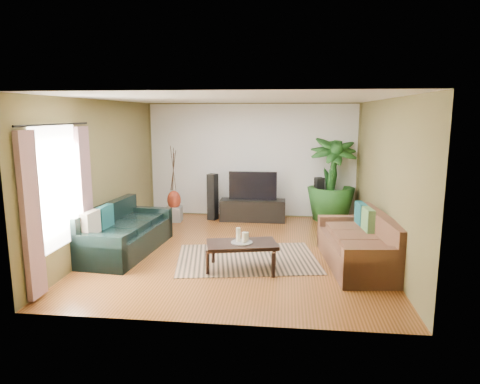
# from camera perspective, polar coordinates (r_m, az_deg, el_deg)

# --- Properties ---
(floor) EXTENTS (5.50, 5.50, 0.00)m
(floor) POSITION_cam_1_polar(r_m,az_deg,el_deg) (7.82, -0.16, -7.85)
(floor) COLOR #975027
(floor) RESTS_ON ground
(ceiling) EXTENTS (5.50, 5.50, 0.00)m
(ceiling) POSITION_cam_1_polar(r_m,az_deg,el_deg) (7.43, -0.17, 12.33)
(ceiling) COLOR white
(ceiling) RESTS_ON ground
(wall_back) EXTENTS (5.00, 0.00, 5.00)m
(wall_back) POSITION_cam_1_polar(r_m,az_deg,el_deg) (10.23, 1.59, 4.22)
(wall_back) COLOR brown
(wall_back) RESTS_ON ground
(wall_front) EXTENTS (5.00, 0.00, 5.00)m
(wall_front) POSITION_cam_1_polar(r_m,az_deg,el_deg) (4.83, -3.88, -2.78)
(wall_front) COLOR brown
(wall_front) RESTS_ON ground
(wall_left) EXTENTS (0.00, 5.50, 5.50)m
(wall_left) POSITION_cam_1_polar(r_m,az_deg,el_deg) (8.18, -17.86, 2.17)
(wall_left) COLOR brown
(wall_left) RESTS_ON ground
(wall_right) EXTENTS (0.00, 5.50, 5.50)m
(wall_right) POSITION_cam_1_polar(r_m,az_deg,el_deg) (7.64, 18.80, 1.57)
(wall_right) COLOR brown
(wall_right) RESTS_ON ground
(backwall_panel) EXTENTS (4.90, 0.00, 4.90)m
(backwall_panel) POSITION_cam_1_polar(r_m,az_deg,el_deg) (10.22, 1.58, 4.22)
(backwall_panel) COLOR white
(backwall_panel) RESTS_ON ground
(window_pane) EXTENTS (0.00, 1.80, 1.80)m
(window_pane) POSITION_cam_1_polar(r_m,az_deg,el_deg) (6.75, -23.24, 0.60)
(window_pane) COLOR white
(window_pane) RESTS_ON ground
(curtain_near) EXTENTS (0.08, 0.35, 2.20)m
(curtain_near) POSITION_cam_1_polar(r_m,az_deg,el_deg) (6.14, -26.09, -2.90)
(curtain_near) COLOR gray
(curtain_near) RESTS_ON ground
(curtain_far) EXTENTS (0.08, 0.35, 2.20)m
(curtain_far) POSITION_cam_1_polar(r_m,az_deg,el_deg) (7.42, -19.95, -0.32)
(curtain_far) COLOR gray
(curtain_far) RESTS_ON ground
(curtain_rod) EXTENTS (0.03, 1.90, 0.03)m
(curtain_rod) POSITION_cam_1_polar(r_m,az_deg,el_deg) (6.65, -23.42, 8.26)
(curtain_rod) COLOR black
(curtain_rod) RESTS_ON ground
(sofa_left) EXTENTS (1.13, 2.26, 0.85)m
(sofa_left) POSITION_cam_1_polar(r_m,az_deg,el_deg) (7.93, -14.97, -4.76)
(sofa_left) COLOR black
(sofa_left) RESTS_ON floor
(sofa_right) EXTENTS (1.15, 2.16, 0.85)m
(sofa_right) POSITION_cam_1_polar(r_m,az_deg,el_deg) (7.25, 15.39, -6.21)
(sofa_right) COLOR brown
(sofa_right) RESTS_ON floor
(area_rug) EXTENTS (2.61, 2.05, 0.01)m
(area_rug) POSITION_cam_1_polar(r_m,az_deg,el_deg) (7.41, 0.96, -8.87)
(area_rug) COLOR tan
(area_rug) RESTS_ON floor
(coffee_table) EXTENTS (1.20, 0.83, 0.45)m
(coffee_table) POSITION_cam_1_polar(r_m,az_deg,el_deg) (6.85, 0.24, -8.57)
(coffee_table) COLOR black
(coffee_table) RESTS_ON floor
(candle_tray) EXTENTS (0.34, 0.34, 0.01)m
(candle_tray) POSITION_cam_1_polar(r_m,az_deg,el_deg) (6.78, 0.24, -6.72)
(candle_tray) COLOR gray
(candle_tray) RESTS_ON coffee_table
(candle_tall) EXTENTS (0.07, 0.07, 0.22)m
(candle_tall) POSITION_cam_1_polar(r_m,az_deg,el_deg) (6.78, -0.24, -5.69)
(candle_tall) COLOR white
(candle_tall) RESTS_ON candle_tray
(candle_mid) EXTENTS (0.07, 0.07, 0.17)m
(candle_mid) POSITION_cam_1_polar(r_m,az_deg,el_deg) (6.71, 0.54, -6.08)
(candle_mid) COLOR white
(candle_mid) RESTS_ON candle_tray
(candle_short) EXTENTS (0.07, 0.07, 0.14)m
(candle_short) POSITION_cam_1_polar(r_m,az_deg,el_deg) (6.81, 0.88, -5.97)
(candle_short) COLOR beige
(candle_short) RESTS_ON candle_tray
(tv_stand) EXTENTS (1.50, 0.46, 0.50)m
(tv_stand) POSITION_cam_1_polar(r_m,az_deg,el_deg) (9.90, 1.70, -2.44)
(tv_stand) COLOR black
(tv_stand) RESTS_ON floor
(television) EXTENTS (1.10, 0.06, 0.65)m
(television) POSITION_cam_1_polar(r_m,az_deg,el_deg) (9.81, 1.72, 0.86)
(television) COLOR black
(television) RESTS_ON tv_stand
(speaker_left) EXTENTS (0.25, 0.27, 1.08)m
(speaker_left) POSITION_cam_1_polar(r_m,az_deg,el_deg) (9.98, -3.66, -0.66)
(speaker_left) COLOR black
(speaker_left) RESTS_ON floor
(speaker_right) EXTENTS (0.24, 0.25, 1.00)m
(speaker_right) POSITION_cam_1_polar(r_m,az_deg,el_deg) (10.10, 10.45, -0.91)
(speaker_right) COLOR black
(speaker_right) RESTS_ON floor
(potted_plant) EXTENTS (1.17, 1.17, 1.94)m
(potted_plant) POSITION_cam_1_polar(r_m,az_deg,el_deg) (10.04, 12.10, 1.69)
(potted_plant) COLOR #1B4A18
(potted_plant) RESTS_ON floor
(plant_pot) EXTENTS (0.36, 0.36, 0.28)m
(plant_pot) POSITION_cam_1_polar(r_m,az_deg,el_deg) (10.20, 11.93, -2.92)
(plant_pot) COLOR black
(plant_pot) RESTS_ON floor
(pedestal) EXTENTS (0.36, 0.36, 0.34)m
(pedestal) POSITION_cam_1_polar(r_m,az_deg,el_deg) (10.01, -8.74, -2.89)
(pedestal) COLOR gray
(pedestal) RESTS_ON floor
(vase) EXTENTS (0.31, 0.31, 0.44)m
(vase) POSITION_cam_1_polar(r_m,az_deg,el_deg) (9.94, -8.79, -1.06)
(vase) COLOR maroon
(vase) RESTS_ON pedestal
(side_table) EXTENTS (0.55, 0.55, 0.47)m
(side_table) POSITION_cam_1_polar(r_m,az_deg,el_deg) (8.66, -14.86, -4.76)
(side_table) COLOR brown
(side_table) RESTS_ON floor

